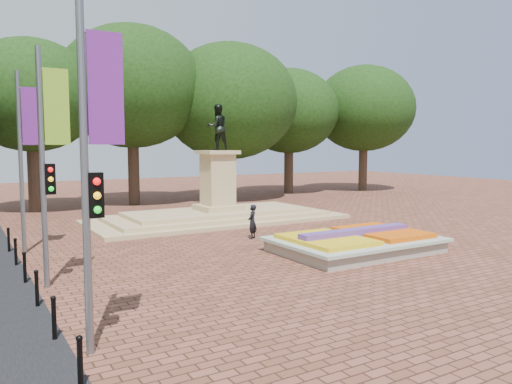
# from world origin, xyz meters

# --- Properties ---
(ground) EXTENTS (90.00, 90.00, 0.00)m
(ground) POSITION_xyz_m (0.00, 0.00, 0.00)
(ground) COLOR brown
(ground) RESTS_ON ground
(flower_bed) EXTENTS (6.30, 4.30, 0.91)m
(flower_bed) POSITION_xyz_m (1.03, -2.00, 0.38)
(flower_bed) COLOR gray
(flower_bed) RESTS_ON ground
(monument) EXTENTS (14.00, 6.00, 6.40)m
(monument) POSITION_xyz_m (0.00, 8.00, 0.88)
(monument) COLOR tan
(monument) RESTS_ON ground
(tree_row_back) EXTENTS (44.80, 8.80, 10.43)m
(tree_row_back) POSITION_xyz_m (2.33, 18.00, 6.67)
(tree_row_back) COLOR #392C1F
(tree_row_back) RESTS_ON ground
(banner_poles) EXTENTS (0.88, 11.17, 7.00)m
(banner_poles) POSITION_xyz_m (-10.08, -1.31, 3.88)
(banner_poles) COLOR slate
(banner_poles) RESTS_ON ground
(bollard_row) EXTENTS (0.12, 13.12, 0.98)m
(bollard_row) POSITION_xyz_m (-10.70, -1.50, 0.53)
(bollard_row) COLOR black
(bollard_row) RESTS_ON ground
(pedestrian) EXTENTS (0.66, 0.65, 1.54)m
(pedestrian) POSITION_xyz_m (-1.08, 2.46, 0.77)
(pedestrian) COLOR black
(pedestrian) RESTS_ON ground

